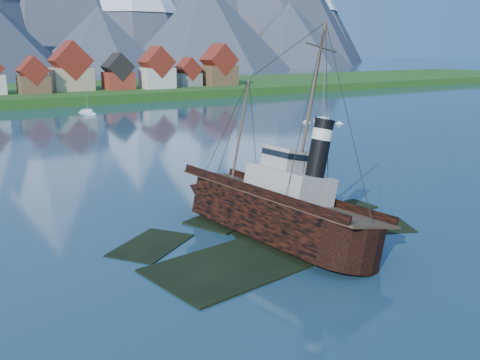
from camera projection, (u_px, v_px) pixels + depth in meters
ground at (267, 246)px, 49.88m from camera, size 1400.00×1400.00×0.00m
shoal at (269, 239)px, 52.65m from camera, size 31.71×21.24×1.14m
seawall at (7, 110)px, 157.63m from camera, size 600.00×2.50×2.00m
tugboat_wreck at (262, 206)px, 53.04m from camera, size 6.41×27.61×21.88m
sailboat_d at (323, 122)px, 129.48m from camera, size 6.23×9.38×12.72m
sailboat_e at (88, 113)px, 148.55m from camera, size 3.10×9.25×10.52m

